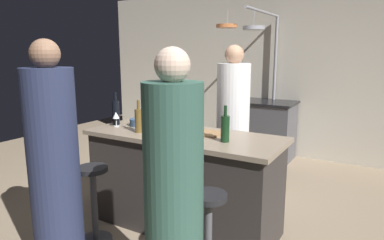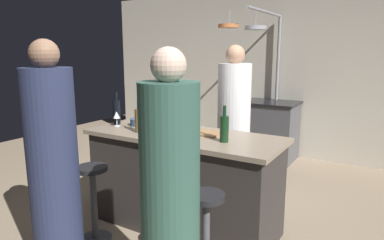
# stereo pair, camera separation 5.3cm
# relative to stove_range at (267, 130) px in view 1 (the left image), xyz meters

# --- Properties ---
(ground_plane) EXTENTS (9.00, 9.00, 0.00)m
(ground_plane) POSITION_rel_stove_range_xyz_m (0.00, -2.45, -0.45)
(ground_plane) COLOR gray
(back_wall) EXTENTS (6.40, 0.16, 2.60)m
(back_wall) POSITION_rel_stove_range_xyz_m (0.00, 0.40, 0.85)
(back_wall) COLOR beige
(back_wall) RESTS_ON ground_plane
(kitchen_island) EXTENTS (1.80, 0.72, 0.90)m
(kitchen_island) POSITION_rel_stove_range_xyz_m (0.00, -2.45, 0.01)
(kitchen_island) COLOR #332D2B
(kitchen_island) RESTS_ON ground_plane
(stove_range) EXTENTS (0.80, 0.64, 0.89)m
(stove_range) POSITION_rel_stove_range_xyz_m (0.00, 0.00, 0.00)
(stove_range) COLOR #47474C
(stove_range) RESTS_ON ground_plane
(chef) EXTENTS (0.36, 0.36, 1.70)m
(chef) POSITION_rel_stove_range_xyz_m (0.11, -1.59, 0.34)
(chef) COLOR white
(chef) RESTS_ON ground_plane
(bar_stool_left) EXTENTS (0.28, 0.28, 0.68)m
(bar_stool_left) POSITION_rel_stove_range_xyz_m (-0.52, -3.07, -0.07)
(bar_stool_left) COLOR #4C4C51
(bar_stool_left) RESTS_ON ground_plane
(guest_left) EXTENTS (0.36, 0.36, 1.72)m
(guest_left) POSITION_rel_stove_range_xyz_m (-0.50, -3.45, 0.35)
(guest_left) COLOR #262D4C
(guest_left) RESTS_ON ground_plane
(bar_stool_right) EXTENTS (0.28, 0.28, 0.68)m
(bar_stool_right) POSITION_rel_stove_range_xyz_m (0.58, -3.07, -0.07)
(bar_stool_right) COLOR #4C4C51
(bar_stool_right) RESTS_ON ground_plane
(guest_right) EXTENTS (0.35, 0.35, 1.65)m
(guest_right) POSITION_rel_stove_range_xyz_m (0.54, -3.45, 0.32)
(guest_right) COLOR #33594C
(guest_right) RESTS_ON ground_plane
(overhead_pot_rack) EXTENTS (0.62, 1.31, 2.17)m
(overhead_pot_rack) POSITION_rel_stove_range_xyz_m (-0.06, -0.44, 1.22)
(overhead_pot_rack) COLOR gray
(overhead_pot_rack) RESTS_ON ground_plane
(potted_plant) EXTENTS (0.36, 0.36, 0.52)m
(potted_plant) POSITION_rel_stove_range_xyz_m (-1.66, -1.40, -0.15)
(potted_plant) COLOR brown
(potted_plant) RESTS_ON ground_plane
(cutting_board) EXTENTS (0.32, 0.22, 0.02)m
(cutting_board) POSITION_rel_stove_range_xyz_m (0.16, -2.36, 0.46)
(cutting_board) COLOR #997047
(cutting_board) RESTS_ON kitchen_island
(pepper_mill) EXTENTS (0.05, 0.05, 0.21)m
(pepper_mill) POSITION_rel_stove_range_xyz_m (-0.22, -2.60, 0.56)
(pepper_mill) COLOR #382319
(pepper_mill) RESTS_ON kitchen_island
(wine_bottle_amber) EXTENTS (0.07, 0.07, 0.30)m
(wine_bottle_amber) POSITION_rel_stove_range_xyz_m (-0.38, -2.61, 0.57)
(wine_bottle_amber) COLOR brown
(wine_bottle_amber) RESTS_ON kitchen_island
(wine_bottle_white) EXTENTS (0.07, 0.07, 0.32)m
(wine_bottle_white) POSITION_rel_stove_range_xyz_m (-0.13, -2.66, 0.58)
(wine_bottle_white) COLOR gray
(wine_bottle_white) RESTS_ON kitchen_island
(wine_bottle_dark) EXTENTS (0.07, 0.07, 0.33)m
(wine_bottle_dark) POSITION_rel_stove_range_xyz_m (-0.80, -2.45, 0.58)
(wine_bottle_dark) COLOR black
(wine_bottle_dark) RESTS_ON kitchen_island
(wine_bottle_red) EXTENTS (0.07, 0.07, 0.30)m
(wine_bottle_red) POSITION_rel_stove_range_xyz_m (0.44, -2.52, 0.57)
(wine_bottle_red) COLOR #143319
(wine_bottle_red) RESTS_ON kitchen_island
(wine_bottle_rose) EXTENTS (0.07, 0.07, 0.29)m
(wine_bottle_rose) POSITION_rel_stove_range_xyz_m (-0.07, -2.50, 0.56)
(wine_bottle_rose) COLOR #B78C8E
(wine_bottle_rose) RESTS_ON kitchen_island
(wine_glass_near_left_guest) EXTENTS (0.07, 0.07, 0.15)m
(wine_glass_near_left_guest) POSITION_rel_stove_range_xyz_m (-0.29, -2.29, 0.56)
(wine_glass_near_left_guest) COLOR silver
(wine_glass_near_left_guest) RESTS_ON kitchen_island
(wine_glass_near_right_guest) EXTENTS (0.07, 0.07, 0.15)m
(wine_glass_near_right_guest) POSITION_rel_stove_range_xyz_m (-0.74, -2.52, 0.56)
(wine_glass_near_right_guest) COLOR silver
(wine_glass_near_right_guest) RESTS_ON kitchen_island
(mixing_bowl_blue) EXTENTS (0.17, 0.17, 0.07)m
(mixing_bowl_blue) POSITION_rel_stove_range_xyz_m (-0.57, -2.38, 0.49)
(mixing_bowl_blue) COLOR #334C6B
(mixing_bowl_blue) RESTS_ON kitchen_island
(mixing_bowl_steel) EXTENTS (0.21, 0.21, 0.07)m
(mixing_bowl_steel) POSITION_rel_stove_range_xyz_m (-0.13, -2.24, 0.49)
(mixing_bowl_steel) COLOR #B7B7BC
(mixing_bowl_steel) RESTS_ON kitchen_island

